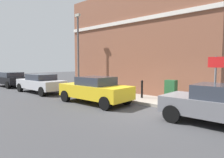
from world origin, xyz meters
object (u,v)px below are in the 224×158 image
(utility_cabinet, at_px, (171,92))
(lamppost, at_px, (78,48))
(bollard_near_cabinet, at_px, (142,88))
(street_sign, at_px, (215,75))
(car_black, at_px, (11,79))
(car_yellow, at_px, (95,89))
(car_silver, at_px, (40,83))

(utility_cabinet, distance_m, lamppost, 7.86)
(bollard_near_cabinet, bearing_deg, lamppost, 91.47)
(street_sign, bearing_deg, bollard_near_cabinet, 79.56)
(car_black, xyz_separation_m, utility_cabinet, (2.16, -14.78, -0.04))
(car_yellow, xyz_separation_m, car_black, (0.09, 11.47, -0.03))
(utility_cabinet, bearing_deg, lamppost, 90.34)
(car_silver, relative_size, bollard_near_cabinet, 4.25)
(bollard_near_cabinet, bearing_deg, utility_cabinet, -93.17)
(car_yellow, bearing_deg, car_black, -0.65)
(bollard_near_cabinet, bearing_deg, car_silver, 107.90)
(car_yellow, distance_m, utility_cabinet, 4.00)
(bollard_near_cabinet, xyz_separation_m, lamppost, (-0.14, 5.61, 2.60))
(car_black, bearing_deg, lamppost, -164.99)
(car_yellow, bearing_deg, street_sign, -163.80)
(car_yellow, bearing_deg, utility_cabinet, -145.91)
(lamppost, bearing_deg, car_silver, 142.55)
(car_black, relative_size, utility_cabinet, 3.57)
(lamppost, bearing_deg, car_black, 106.06)
(car_yellow, relative_size, car_silver, 0.94)
(car_silver, bearing_deg, car_yellow, -179.79)
(car_yellow, bearing_deg, lamppost, -28.46)
(car_yellow, relative_size, lamppost, 0.73)
(car_silver, distance_m, bollard_near_cabinet, 7.67)
(utility_cabinet, bearing_deg, car_yellow, 124.30)
(car_silver, height_order, utility_cabinet, car_silver)
(street_sign, height_order, lamppost, lamppost)
(car_yellow, height_order, car_black, car_yellow)
(car_yellow, height_order, utility_cabinet, car_yellow)
(bollard_near_cabinet, distance_m, street_sign, 4.17)
(car_silver, bearing_deg, lamppost, -127.29)
(car_yellow, xyz_separation_m, utility_cabinet, (2.25, -3.30, -0.07))
(car_yellow, xyz_separation_m, street_sign, (1.62, -5.49, 0.91))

